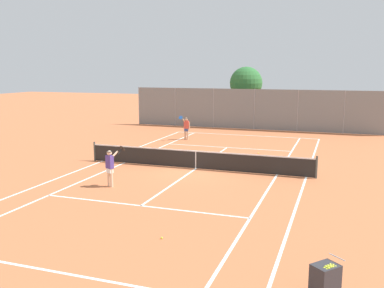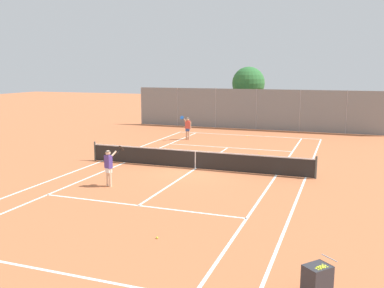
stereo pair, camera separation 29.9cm
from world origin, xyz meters
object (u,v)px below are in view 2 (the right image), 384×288
(loose_tennis_ball_1, at_px, (247,136))
(tree_behind_left, at_px, (248,84))
(tennis_net, at_px, (195,159))
(ball_cart, at_px, (317,279))
(loose_tennis_ball_0, at_px, (259,153))
(loose_tennis_ball_2, at_px, (157,238))
(player_near_side, at_px, (109,166))
(player_far_left, at_px, (188,127))

(loose_tennis_ball_1, distance_m, tree_behind_left, 7.78)
(tennis_net, distance_m, ball_cart, 13.00)
(loose_tennis_ball_0, height_order, loose_tennis_ball_2, same)
(player_near_side, relative_size, loose_tennis_ball_2, 26.88)
(player_far_left, height_order, loose_tennis_ball_1, player_far_left)
(tennis_net, bearing_deg, ball_cart, -58.73)
(tennis_net, distance_m, player_near_side, 5.06)
(player_far_left, bearing_deg, loose_tennis_ball_1, 35.99)
(ball_cart, xyz_separation_m, player_far_left, (-10.34, 19.57, 0.39))
(loose_tennis_ball_2, bearing_deg, tree_behind_left, 97.00)
(tree_behind_left, bearing_deg, player_far_left, -103.50)
(player_far_left, bearing_deg, tennis_net, -67.00)
(player_far_left, xyz_separation_m, loose_tennis_ball_0, (5.89, -3.42, -0.89))
(tennis_net, bearing_deg, loose_tennis_ball_2, -77.66)
(ball_cart, xyz_separation_m, player_near_side, (-9.16, 6.69, 0.39))
(player_far_left, height_order, loose_tennis_ball_0, player_far_left)
(tennis_net, xyz_separation_m, loose_tennis_ball_0, (2.30, 5.05, -0.48))
(loose_tennis_ball_1, bearing_deg, ball_cart, -73.62)
(loose_tennis_ball_0, distance_m, loose_tennis_ball_2, 14.11)
(ball_cart, xyz_separation_m, loose_tennis_ball_1, (-6.56, 22.32, -0.50))
(ball_cart, distance_m, loose_tennis_ball_0, 16.76)
(player_near_side, distance_m, loose_tennis_ball_1, 15.87)
(loose_tennis_ball_0, height_order, loose_tennis_ball_1, same)
(player_far_left, height_order, tree_behind_left, tree_behind_left)
(player_near_side, xyz_separation_m, tree_behind_left, (1.09, 22.32, 2.78))
(loose_tennis_ball_1, relative_size, tree_behind_left, 0.01)
(tree_behind_left, bearing_deg, loose_tennis_ball_0, -74.23)
(player_near_side, xyz_separation_m, loose_tennis_ball_0, (4.72, 9.47, -0.89))
(loose_tennis_ball_0, bearing_deg, player_near_side, -116.49)
(tennis_net, xyz_separation_m, ball_cart, (6.75, -11.11, 0.02))
(ball_cart, relative_size, loose_tennis_ball_2, 14.58)
(player_far_left, relative_size, loose_tennis_ball_1, 26.88)
(player_near_side, height_order, loose_tennis_ball_1, player_near_side)
(loose_tennis_ball_0, bearing_deg, tennis_net, -114.49)
(loose_tennis_ball_0, relative_size, loose_tennis_ball_1, 1.00)
(player_near_side, height_order, player_far_left, same)
(loose_tennis_ball_2, relative_size, tree_behind_left, 0.01)
(tree_behind_left, bearing_deg, ball_cart, -74.44)
(loose_tennis_ball_0, bearing_deg, tree_behind_left, 105.77)
(tennis_net, relative_size, loose_tennis_ball_0, 181.82)
(player_far_left, relative_size, loose_tennis_ball_0, 26.88)
(tree_behind_left, bearing_deg, tennis_net, -85.75)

